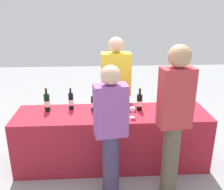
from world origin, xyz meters
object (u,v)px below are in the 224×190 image
at_px(wine_glass_5, 175,110).
at_px(wine_glass_0, 100,110).
at_px(wine_bottle_3, 110,100).
at_px(wine_bottle_2, 94,104).
at_px(wine_bottle_1, 71,101).
at_px(guest_0, 111,128).
at_px(server_pouring, 116,89).
at_px(wine_bottle_6, 176,99).
at_px(wine_glass_2, 118,109).
at_px(guest_1, 174,116).
at_px(wine_bottle_5, 170,101).
at_px(ice_bucket, 171,104).
at_px(wine_bottle_4, 140,102).
at_px(wine_glass_4, 162,108).
at_px(wine_bottle_0, 47,102).
at_px(wine_glass_3, 132,109).
at_px(wine_glass_1, 107,109).

bearing_deg(wine_glass_5, wine_glass_0, 175.05).
bearing_deg(wine_bottle_3, wine_bottle_2, -160.71).
distance_m(wine_bottle_1, wine_bottle_2, 0.32).
bearing_deg(guest_0, server_pouring, 74.34).
bearing_deg(wine_bottle_2, server_pouring, 54.42).
height_order(wine_glass_0, server_pouring, server_pouring).
distance_m(wine_bottle_6, server_pouring, 0.89).
distance_m(wine_glass_2, guest_1, 0.76).
bearing_deg(wine_bottle_2, wine_bottle_6, 3.35).
xyz_separation_m(wine_glass_5, guest_1, (-0.15, -0.45, 0.12)).
height_order(wine_bottle_5, wine_glass_5, wine_bottle_5).
xyz_separation_m(ice_bucket, guest_1, (-0.16, -0.63, 0.11)).
relative_size(wine_glass_0, server_pouring, 0.08).
bearing_deg(wine_bottle_6, wine_glass_2, -161.04).
height_order(wine_bottle_2, guest_0, guest_0).
height_order(wine_bottle_4, server_pouring, server_pouring).
relative_size(wine_bottle_1, wine_bottle_6, 0.99).
bearing_deg(wine_glass_4, wine_bottle_4, 148.00).
height_order(wine_bottle_5, ice_bucket, wine_bottle_5).
xyz_separation_m(wine_bottle_0, wine_bottle_3, (0.85, 0.04, -0.01)).
height_order(wine_bottle_3, guest_1, guest_1).
xyz_separation_m(wine_bottle_1, wine_glass_3, (0.79, -0.32, -0.01)).
height_order(wine_bottle_5, wine_bottle_6, wine_bottle_5).
distance_m(wine_bottle_3, wine_bottle_4, 0.40).
bearing_deg(wine_glass_3, wine_glass_1, 174.00).
distance_m(wine_bottle_0, wine_bottle_1, 0.32).
relative_size(wine_bottle_1, wine_bottle_3, 0.98).
height_order(wine_bottle_4, guest_1, guest_1).
height_order(wine_bottle_5, server_pouring, server_pouring).
bearing_deg(wine_bottle_2, wine_bottle_5, -0.94).
height_order(wine_bottle_3, ice_bucket, wine_bottle_3).
bearing_deg(guest_0, guest_1, -11.78).
relative_size(server_pouring, guest_1, 0.96).
distance_m(wine_bottle_1, wine_glass_3, 0.86).
distance_m(wine_glass_0, wine_glass_1, 0.09).
xyz_separation_m(wine_glass_1, wine_glass_3, (0.32, -0.03, 0.00)).
height_order(wine_glass_5, guest_1, guest_1).
bearing_deg(wine_bottle_5, ice_bucket, -91.73).
distance_m(wine_glass_3, server_pouring, 0.72).
xyz_separation_m(ice_bucket, guest_0, (-0.84, -0.60, -0.03)).
xyz_separation_m(wine_glass_2, wine_glass_4, (0.57, 0.04, -0.01)).
xyz_separation_m(wine_bottle_0, ice_bucket, (1.65, -0.12, -0.01)).
xyz_separation_m(wine_bottle_3, wine_glass_0, (-0.14, -0.27, -0.02)).
relative_size(wine_bottle_3, wine_glass_1, 2.13).
height_order(ice_bucket, guest_0, guest_0).
bearing_deg(wine_bottle_4, wine_bottle_6, 8.32).
xyz_separation_m(wine_bottle_6, wine_glass_4, (-0.25, -0.24, -0.02)).
distance_m(wine_bottle_3, guest_0, 0.76).
distance_m(wine_glass_4, wine_glass_5, 0.17).
bearing_deg(guest_1, wine_glass_5, 65.25).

